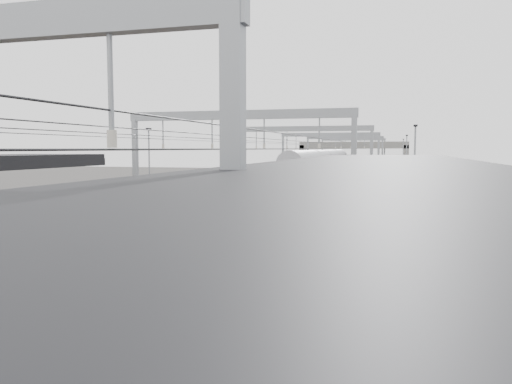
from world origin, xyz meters
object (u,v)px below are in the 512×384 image
Objects in this scene: overbridge at (353,149)px; bench at (384,273)px; signal_green at (298,170)px; train at (320,174)px.

overbridge is 88.42m from bench.
overbridge is at bearing 81.04° from signal_green.
train reaches higher than signal_green.
bench is 0.49× the size of signal_green.
train is 5.10m from signal_green.
signal_green is at bearing 136.60° from train.
overbridge is 13.00× the size of bench.
train is at bearing 100.57° from bench.
signal_green is (-3.70, 3.50, 0.32)m from train.
overbridge is 33.50m from signal_green.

